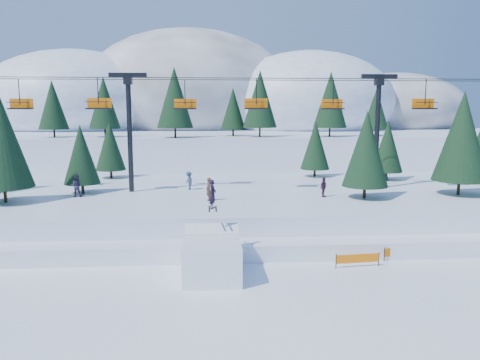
{
  "coord_description": "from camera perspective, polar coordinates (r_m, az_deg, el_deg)",
  "views": [
    {
      "loc": [
        -2.3,
        -23.31,
        9.53
      ],
      "look_at": [
        -0.23,
        6.0,
        5.2
      ],
      "focal_mm": 35.0,
      "sensor_mm": 36.0,
      "label": 1
    }
  ],
  "objects": [
    {
      "name": "banner_far",
      "position": [
        32.56,
        19.02,
        -8.11
      ],
      "size": [
        2.66,
        1.1,
        0.9
      ],
      "color": "black",
      "rests_on": "ground"
    },
    {
      "name": "ground",
      "position": [
        25.29,
        1.53,
        -13.76
      ],
      "size": [
        160.0,
        160.0,
        0.0
      ],
      "primitive_type": "plane",
      "color": "white",
      "rests_on": "ground"
    },
    {
      "name": "chairlift",
      "position": [
        41.5,
        0.74,
        8.1
      ],
      "size": [
        46.0,
        3.21,
        10.28
      ],
      "color": "black",
      "rests_on": "mid_shelf"
    },
    {
      "name": "jump_kicker",
      "position": [
        27.42,
        -3.47,
        -9.25
      ],
      "size": [
        3.27,
        4.46,
        5.49
      ],
      "color": "white",
      "rests_on": "ground"
    },
    {
      "name": "distant_skiers",
      "position": [
        42.04,
        2.32,
        -0.02
      ],
      "size": [
        29.9,
        10.41,
        1.85
      ],
      "color": "#1C3125",
      "rests_on": "mid_shelf"
    },
    {
      "name": "mountain_ridge",
      "position": [
        96.72,
        -5.75,
        8.41
      ],
      "size": [
        119.0,
        60.0,
        26.46
      ],
      "color": "white",
      "rests_on": "ground"
    },
    {
      "name": "berm",
      "position": [
        32.65,
        0.16,
        -7.58
      ],
      "size": [
        70.0,
        6.0,
        1.1
      ],
      "primitive_type": "cube",
      "color": "white",
      "rests_on": "ground"
    },
    {
      "name": "banner_near",
      "position": [
        30.07,
        14.15,
        -9.28
      ],
      "size": [
        2.85,
        0.35,
        0.9
      ],
      "color": "black",
      "rests_on": "ground"
    },
    {
      "name": "conifer_stand",
      "position": [
        41.95,
        5.26,
        5.02
      ],
      "size": [
        62.79,
        17.02,
        10.01
      ],
      "color": "black",
      "rests_on": "mid_shelf"
    },
    {
      "name": "mid_shelf",
      "position": [
        42.19,
        -0.83,
        -2.93
      ],
      "size": [
        70.0,
        22.0,
        2.5
      ],
      "primitive_type": "cube",
      "color": "white",
      "rests_on": "ground"
    }
  ]
}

